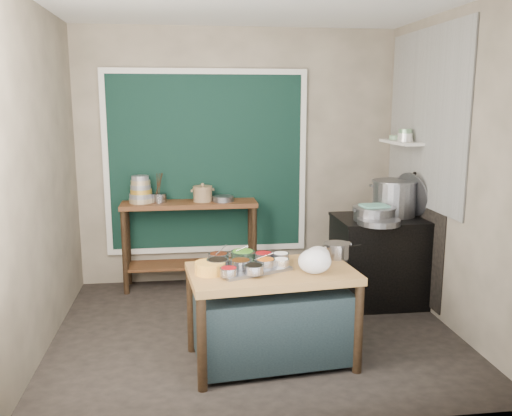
{
  "coord_description": "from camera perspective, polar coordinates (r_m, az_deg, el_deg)",
  "views": [
    {
      "loc": [
        -0.58,
        -4.5,
        2.0
      ],
      "look_at": [
        0.04,
        0.25,
        1.07
      ],
      "focal_mm": 38.0,
      "sensor_mm": 36.0,
      "label": 1
    }
  ],
  "objects": [
    {
      "name": "condiment_bowls",
      "position": [
        4.16,
        -1.1,
        -5.63
      ],
      "size": [
        0.66,
        0.52,
        0.07
      ],
      "color": "gray",
      "rests_on": "condiment_tray"
    },
    {
      "name": "back_counter",
      "position": [
        5.98,
        -6.94,
        -3.83
      ],
      "size": [
        1.45,
        0.4,
        0.95
      ],
      "primitive_type": "cube",
      "color": "#512E17",
      "rests_on": "floor"
    },
    {
      "name": "bowl_stack",
      "position": [
        5.89,
        -12.01,
        1.78
      ],
      "size": [
        0.26,
        0.26,
        0.29
      ],
      "color": "tan",
      "rests_on": "back_counter"
    },
    {
      "name": "wall_shelf",
      "position": [
        5.8,
        15.05,
        6.7
      ],
      "size": [
        0.22,
        0.7,
        0.03
      ],
      "primitive_type": "cube",
      "color": "beige",
      "rests_on": "right_wall"
    },
    {
      "name": "steamer",
      "position": [
        5.34,
        12.33,
        -0.59
      ],
      "size": [
        0.49,
        0.49,
        0.14
      ],
      "primitive_type": null,
      "rotation": [
        0.0,
        0.0,
        0.17
      ],
      "color": "gray",
      "rests_on": "stove_top"
    },
    {
      "name": "yellow_basin",
      "position": [
        4.06,
        -4.87,
        -6.3
      ],
      "size": [
        0.26,
        0.26,
        0.09
      ],
      "primitive_type": "cylinder",
      "rotation": [
        0.0,
        0.0,
        -0.15
      ],
      "color": "orange",
      "rests_on": "prep_table"
    },
    {
      "name": "shelf_bowl_stack",
      "position": [
        5.71,
        15.48,
        7.35
      ],
      "size": [
        0.16,
        0.16,
        0.12
      ],
      "color": "silver",
      "rests_on": "wall_shelf"
    },
    {
      "name": "saucepan",
      "position": [
        4.5,
        8.51,
        -4.42
      ],
      "size": [
        0.29,
        0.29,
        0.12
      ],
      "primitive_type": null,
      "rotation": [
        0.0,
        0.0,
        0.34
      ],
      "color": "gray",
      "rests_on": "prep_table"
    },
    {
      "name": "stove_block",
      "position": [
        5.63,
        12.97,
        -5.5
      ],
      "size": [
        0.9,
        0.68,
        0.85
      ],
      "primitive_type": "cube",
      "color": "black",
      "rests_on": "floor"
    },
    {
      "name": "pot_lid",
      "position": [
        5.63,
        16.07,
        1.39
      ],
      "size": [
        0.25,
        0.46,
        0.44
      ],
      "primitive_type": "cylinder",
      "rotation": [
        0.0,
        1.36,
        0.32
      ],
      "color": "gray",
      "rests_on": "stove_top"
    },
    {
      "name": "prep_table",
      "position": [
        4.28,
        1.63,
        -11.3
      ],
      "size": [
        1.32,
        0.84,
        0.75
      ],
      "primitive_type": "cube",
      "rotation": [
        0.0,
        0.0,
        0.1
      ],
      "color": "brown",
      "rests_on": "floor"
    },
    {
      "name": "ceramic_crock",
      "position": [
        5.87,
        -5.63,
        1.4
      ],
      "size": [
        0.27,
        0.27,
        0.15
      ],
      "primitive_type": null,
      "rotation": [
        0.0,
        0.0,
        0.3
      ],
      "color": "#7D6344",
      "rests_on": "back_counter"
    },
    {
      "name": "floor",
      "position": [
        4.96,
        -0.09,
        -12.86
      ],
      "size": [
        3.5,
        3.0,
        0.02
      ],
      "primitive_type": "cube",
      "color": "#2B2521",
      "rests_on": "ground"
    },
    {
      "name": "green_cloth",
      "position": [
        5.32,
        12.37,
        0.24
      ],
      "size": [
        0.26,
        0.21,
        0.02
      ],
      "primitive_type": "cube",
      "rotation": [
        0.0,
        0.0,
        0.09
      ],
      "color": "#6BAEA2",
      "rests_on": "steamer"
    },
    {
      "name": "soot_patch",
      "position": [
        5.8,
        16.36,
        -2.38
      ],
      "size": [
        0.01,
        1.3,
        1.3
      ],
      "primitive_type": "cube",
      "color": "black",
      "rests_on": "right_wall"
    },
    {
      "name": "condiment_tray",
      "position": [
        4.16,
        -0.76,
        -6.27
      ],
      "size": [
        0.66,
        0.58,
        0.02
      ],
      "primitive_type": "cube",
      "rotation": [
        0.0,
        0.0,
        0.4
      ],
      "color": "gray",
      "rests_on": "prep_table"
    },
    {
      "name": "plastic_bag_b",
      "position": [
        4.29,
        6.51,
        -4.99
      ],
      "size": [
        0.24,
        0.23,
        0.15
      ],
      "primitive_type": "ellipsoid",
      "rotation": [
        0.0,
        0.0,
        0.38
      ],
      "color": "white",
      "rests_on": "prep_table"
    },
    {
      "name": "curtain_frame",
      "position": [
        6.0,
        -5.24,
        4.76
      ],
      "size": [
        2.22,
        0.03,
        2.02
      ],
      "primitive_type": null,
      "color": "beige",
      "rests_on": "back_wall"
    },
    {
      "name": "shallow_pan",
      "position": [
        5.19,
        12.8,
        -1.42
      ],
      "size": [
        0.41,
        0.41,
        0.05
      ],
      "primitive_type": "cylinder",
      "rotation": [
        0.0,
        0.0,
        -0.02
      ],
      "color": "gray",
      "rests_on": "stove_top"
    },
    {
      "name": "curtain_panel",
      "position": [
        6.01,
        -5.24,
        4.77
      ],
      "size": [
        2.1,
        0.02,
        1.9
      ],
      "primitive_type": "cube",
      "color": "black",
      "rests_on": "back_wall"
    },
    {
      "name": "plastic_bag_a",
      "position": [
        4.06,
        6.2,
        -5.58
      ],
      "size": [
        0.27,
        0.24,
        0.19
      ],
      "primitive_type": "ellipsoid",
      "rotation": [
        0.0,
        0.0,
        -0.11
      ],
      "color": "white",
      "rests_on": "prep_table"
    },
    {
      "name": "wide_bowl",
      "position": [
        5.86,
        -3.49,
        0.98
      ],
      "size": [
        0.28,
        0.28,
        0.06
      ],
      "primitive_type": "cylinder",
      "rotation": [
        0.0,
        0.0,
        0.25
      ],
      "color": "gray",
      "rests_on": "back_counter"
    },
    {
      "name": "right_wall",
      "position": [
        5.11,
        19.91,
        3.62
      ],
      "size": [
        0.02,
        3.0,
        2.8
      ],
      "primitive_type": "cube",
      "color": "gray",
      "rests_on": "floor"
    },
    {
      "name": "back_wall",
      "position": [
        6.07,
        -1.95,
        5.35
      ],
      "size": [
        3.5,
        0.02,
        2.8
      ],
      "primitive_type": "cube",
      "color": "gray",
      "rests_on": "floor"
    },
    {
      "name": "tile_panel",
      "position": [
        5.56,
        17.38,
        8.99
      ],
      "size": [
        0.02,
        1.7,
        1.7
      ],
      "primitive_type": "cube",
      "color": "#B2B2AA",
      "rests_on": "right_wall"
    },
    {
      "name": "utensil_cup",
      "position": [
        5.88,
        -10.16,
        1.05
      ],
      "size": [
        0.21,
        0.21,
        0.1
      ],
      "primitive_type": "cylinder",
      "rotation": [
        0.0,
        0.0,
        -0.42
      ],
      "color": "gray",
      "rests_on": "back_counter"
    },
    {
      "name": "stock_pot",
      "position": [
        5.6,
        14.33,
        1.02
      ],
      "size": [
        0.52,
        0.52,
        0.36
      ],
      "primitive_type": null,
      "rotation": [
        0.0,
        0.0,
        -0.15
      ],
      "color": "gray",
      "rests_on": "stove_top"
    },
    {
      "name": "left_wall",
      "position": [
        4.69,
        -21.98,
        2.87
      ],
      "size": [
        0.02,
        3.0,
        2.8
      ],
      "primitive_type": "cube",
      "color": "gray",
      "rests_on": "floor"
    },
    {
      "name": "shelf_bowl_green",
      "position": [
        5.96,
        14.45,
        7.2
      ],
      "size": [
        0.16,
        0.16,
        0.05
      ],
      "primitive_type": "cylinder",
      "rotation": [
        0.0,
        0.0,
        0.29
      ],
      "color": "gray",
      "rests_on": "wall_shelf"
    },
    {
      "name": "stove_top",
      "position": [
        5.53,
        13.17,
        -1.12
      ],
      "size": [
        0.92,
        0.69,
        0.03
      ],
      "primitive_type": "cube",
      "color": "black",
      "rests_on": "stove_block"
    }
  ]
}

